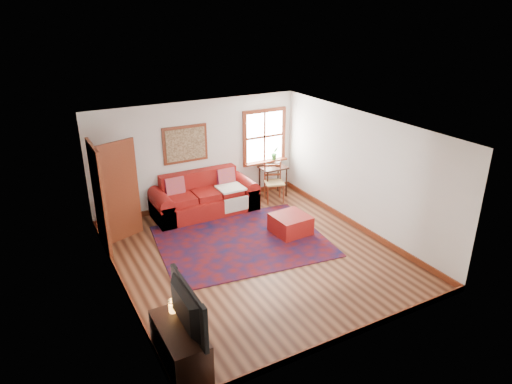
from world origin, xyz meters
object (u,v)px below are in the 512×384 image
red_leather_sofa (204,200)px  side_table (273,172)px  red_ottoman (290,224)px  media_cabinet (180,346)px  ladder_back_chair (274,180)px

red_leather_sofa → side_table: (1.88, 0.08, 0.33)m
red_ottoman → side_table: size_ratio=0.92×
red_ottoman → red_leather_sofa: bearing=119.5°
side_table → media_cabinet: (-4.04, -4.43, -0.34)m
side_table → ladder_back_chair: (-0.13, -0.25, -0.12)m
red_ottoman → media_cabinet: size_ratio=0.65×
side_table → ladder_back_chair: 0.31m
red_leather_sofa → media_cabinet: 4.86m
side_table → media_cabinet: 6.01m
red_ottoman → side_table: bearing=66.9°
red_leather_sofa → side_table: red_leather_sofa is taller
ladder_back_chair → media_cabinet: size_ratio=0.87×
ladder_back_chair → media_cabinet: ladder_back_chair is taller
media_cabinet → red_leather_sofa: bearing=63.6°
media_cabinet → side_table: bearing=47.6°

